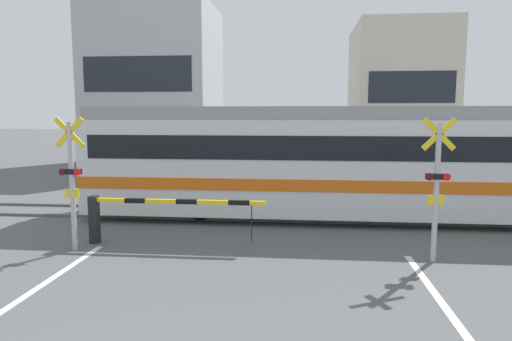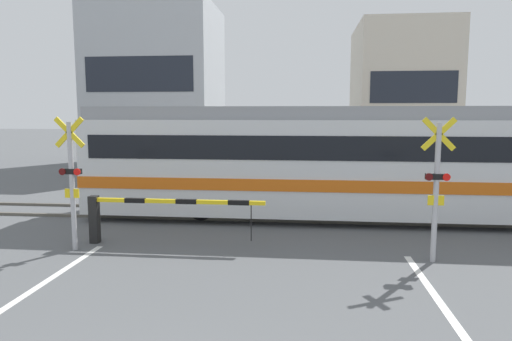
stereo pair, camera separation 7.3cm
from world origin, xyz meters
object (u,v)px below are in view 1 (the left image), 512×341
Objects in this scene: commuter_train at (391,160)px; crossing_barrier_near at (139,210)px; crossing_barrier_far at (342,176)px; crossing_signal_left at (72,178)px; pedestrian at (304,166)px; crossing_signal_right at (437,183)px.

commuter_train is 4.22× the size of crossing_barrier_near.
crossing_barrier_near is 1.00× the size of crossing_barrier_far.
commuter_train is at bearing 27.27° from crossing_barrier_near.
crossing_barrier_far is 9.54m from crossing_signal_left.
crossing_barrier_far is at bearing -60.37° from pedestrian.
commuter_train is 4.22× the size of crossing_barrier_far.
crossing_signal_left is at bearing -153.27° from commuter_train.
crossing_signal_right is at bearing -87.10° from commuter_train.
pedestrian is (5.12, 9.34, -0.74)m from crossing_signal_left.
crossing_signal_right reaches higher than crossing_barrier_near.
crossing_signal_right is (7.76, 0.00, 0.00)m from crossing_signal_left.
crossing_barrier_far is at bearing 100.51° from crossing_signal_right.
crossing_signal_left is at bearing 180.00° from crossing_signal_right.
crossing_barrier_far is 2.73m from pedestrian.
crossing_signal_left is (-6.47, -6.97, 0.83)m from crossing_barrier_far.
crossing_signal_left is 1.90× the size of pedestrian.
crossing_signal_right is at bearing -74.21° from pedestrian.
crossing_signal_left is at bearing -155.96° from crossing_barrier_near.
crossing_barrier_near is 1.39× the size of crossing_signal_left.
commuter_train reaches higher than crossing_signal_left.
commuter_train reaches higher than crossing_barrier_far.
crossing_signal_left and crossing_signal_right have the same top height.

